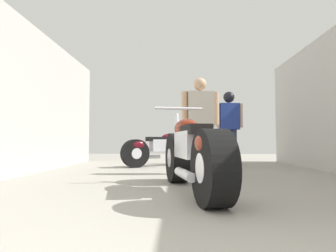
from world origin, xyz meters
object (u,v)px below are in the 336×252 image
motorcycle_black_naked (162,149)px  mechanic_in_blue (200,119)px  mechanic_with_helmet (229,120)px  motorcycle_maroon_cruiser (192,154)px

motorcycle_black_naked → mechanic_in_blue: size_ratio=1.09×
motorcycle_black_naked → mechanic_with_helmet: size_ratio=1.00×
motorcycle_maroon_cruiser → mechanic_with_helmet: (1.14, 3.98, 0.65)m
motorcycle_maroon_cruiser → mechanic_in_blue: (0.24, 1.76, 0.51)m
motorcycle_black_naked → mechanic_in_blue: 1.83m
mechanic_in_blue → motorcycle_maroon_cruiser: bearing=-97.7°
mechanic_with_helmet → motorcycle_maroon_cruiser: bearing=-105.9°
motorcycle_black_naked → mechanic_in_blue: bearing=-64.5°
motorcycle_maroon_cruiser → motorcycle_black_naked: bearing=98.7°
motorcycle_maroon_cruiser → motorcycle_black_naked: (-0.51, 3.34, -0.04)m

